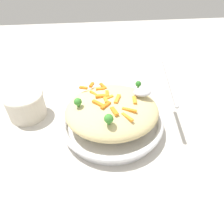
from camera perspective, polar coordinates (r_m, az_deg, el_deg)
ground_plane at (r=0.68m, az=0.00°, el=-4.52°), size 2.40×2.40×0.00m
serving_bowl at (r=0.66m, az=0.00°, el=-3.04°), size 0.33×0.33×0.04m
pasta_mound at (r=0.63m, az=0.00°, el=0.50°), size 0.29×0.26×0.08m
carrot_piece_0 at (r=0.55m, az=4.32°, el=-1.41°), size 0.03×0.04×0.01m
carrot_piece_1 at (r=0.59m, az=-3.85°, el=2.35°), size 0.04×0.04×0.01m
carrot_piece_2 at (r=0.68m, az=-5.71°, el=7.54°), size 0.02×0.03×0.01m
carrot_piece_3 at (r=0.66m, az=-3.27°, el=6.47°), size 0.03×0.01×0.01m
carrot_piece_4 at (r=0.60m, az=1.51°, el=3.62°), size 0.03×0.04×0.01m
carrot_piece_5 at (r=0.62m, az=-2.73°, el=4.49°), size 0.04×0.01×0.01m
carrot_piece_6 at (r=0.61m, az=6.32°, el=3.25°), size 0.01×0.04×0.01m
carrot_piece_7 at (r=0.58m, az=-1.75°, el=1.87°), size 0.03×0.03×0.01m
carrot_piece_8 at (r=0.57m, az=4.88°, el=0.53°), size 0.04×0.03×0.01m
carrot_piece_9 at (r=0.56m, az=0.81°, el=0.19°), size 0.02×0.04×0.01m
carrot_piece_10 at (r=0.67m, az=-7.97°, el=6.72°), size 0.03×0.02×0.01m
carrot_piece_11 at (r=0.68m, az=-2.53°, el=7.26°), size 0.02×0.04×0.01m
carrot_piece_12 at (r=0.63m, az=-1.38°, el=5.32°), size 0.01×0.03×0.01m
carrot_piece_13 at (r=0.64m, az=-5.05°, el=5.10°), size 0.03×0.03×0.01m
carrot_piece_14 at (r=0.61m, az=-0.72°, el=4.17°), size 0.03×0.02×0.01m
carrot_piece_15 at (r=0.60m, az=-1.75°, el=3.26°), size 0.01×0.03×0.01m
broccoli_floret_0 at (r=0.59m, az=-9.52°, el=2.80°), size 0.02×0.02×0.03m
broccoli_floret_1 at (r=0.67m, az=7.36°, el=7.78°), size 0.02×0.02×0.02m
broccoli_floret_2 at (r=0.52m, az=-0.92°, el=-1.91°), size 0.03×0.03×0.03m
serving_spoon at (r=0.63m, az=11.31°, el=6.38°), size 0.12×0.17×0.07m
companion_bowl at (r=0.76m, az=-23.02°, el=2.02°), size 0.13×0.13×0.09m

